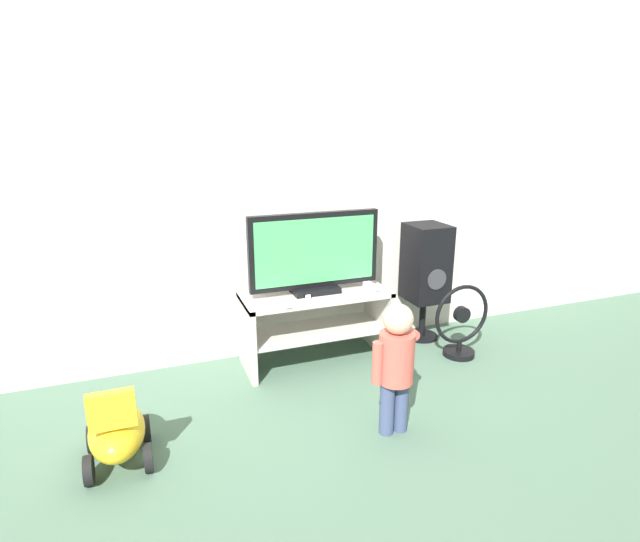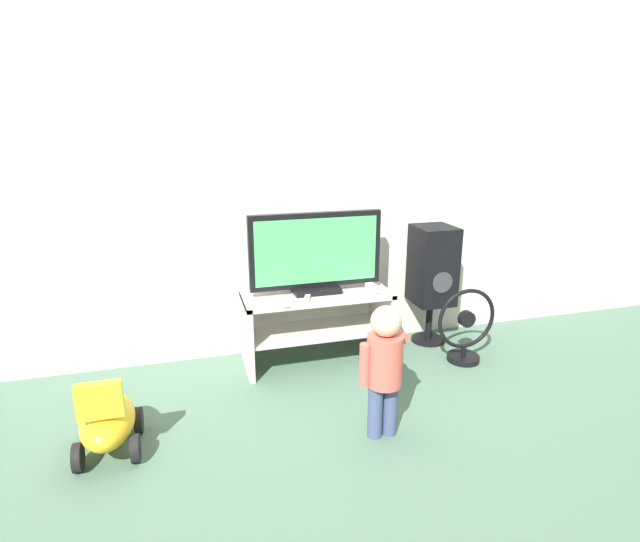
% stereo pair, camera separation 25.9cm
% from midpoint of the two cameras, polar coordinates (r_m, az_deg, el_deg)
% --- Properties ---
extents(ground_plane, '(16.00, 16.00, 0.00)m').
position_cam_midpoint_polar(ground_plane, '(3.42, 2.80, -11.69)').
color(ground_plane, '#4C6B56').
extents(wall_back, '(10.00, 0.06, 2.60)m').
position_cam_midpoint_polar(wall_back, '(3.50, 0.45, 11.35)').
color(wall_back, silver).
rests_on(wall_back, ground_plane).
extents(tv_stand, '(1.01, 0.42, 0.51)m').
position_cam_midpoint_polar(tv_stand, '(3.46, 1.77, -5.26)').
color(tv_stand, beige).
rests_on(tv_stand, ground_plane).
extents(television, '(0.90, 0.20, 0.55)m').
position_cam_midpoint_polar(television, '(3.34, 1.74, 1.96)').
color(television, black).
rests_on(television, tv_stand).
extents(game_console, '(0.05, 0.18, 0.05)m').
position_cam_midpoint_polar(game_console, '(3.43, 8.26, -2.09)').
color(game_console, white).
rests_on(game_console, tv_stand).
extents(remote_primary, '(0.04, 0.13, 0.03)m').
position_cam_midpoint_polar(remote_primary, '(3.19, -1.77, -3.61)').
color(remote_primary, white).
rests_on(remote_primary, tv_stand).
extents(remote_secondary, '(0.08, 0.13, 0.03)m').
position_cam_midpoint_polar(remote_secondary, '(3.24, 0.77, -3.25)').
color(remote_secondary, white).
rests_on(remote_secondary, tv_stand).
extents(child, '(0.28, 0.43, 0.74)m').
position_cam_midpoint_polar(child, '(2.66, 10.16, -10.08)').
color(child, '#3F4C72').
rests_on(child, ground_plane).
extents(speaker_tower, '(0.28, 0.32, 0.90)m').
position_cam_midpoint_polar(speaker_tower, '(3.81, 14.65, 0.33)').
color(speaker_tower, black).
rests_on(speaker_tower, ground_plane).
extents(floor_fan, '(0.44, 0.23, 0.54)m').
position_cam_midpoint_polar(floor_fan, '(3.67, 18.28, -6.36)').
color(floor_fan, black).
rests_on(floor_fan, ground_plane).
extents(ride_on_toy, '(0.30, 0.47, 0.45)m').
position_cam_midpoint_polar(ride_on_toy, '(2.79, -20.62, -15.83)').
color(ride_on_toy, gold).
rests_on(ride_on_toy, ground_plane).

